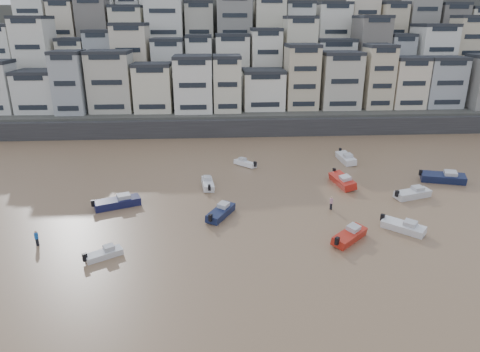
{
  "coord_description": "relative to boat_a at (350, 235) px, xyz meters",
  "views": [
    {
      "loc": [
        0.35,
        -20.37,
        22.54
      ],
      "look_at": [
        3.57,
        30.0,
        4.0
      ],
      "focal_mm": 32.0,
      "sensor_mm": 36.0,
      "label": 1
    }
  ],
  "objects": [
    {
      "name": "person_blue",
      "position": [
        -33.26,
        1.08,
        0.12
      ],
      "size": [
        0.44,
        0.44,
        1.74
      ],
      "primitive_type": null,
      "color": "#1651A8",
      "rests_on": "ground"
    },
    {
      "name": "harbor_wall",
      "position": [
        -4.76,
        45.18,
        1.0
      ],
      "size": [
        140.0,
        3.0,
        3.5
      ],
      "primitive_type": "cube",
      "color": "#38383A",
      "rests_on": "ground"
    },
    {
      "name": "boat_a",
      "position": [
        0.0,
        0.0,
        0.0
      ],
      "size": [
        5.22,
        5.06,
        1.49
      ],
      "primitive_type": null,
      "rotation": [
        0.0,
        0.0,
        0.75
      ],
      "color": "#B42216",
      "rests_on": "ground"
    },
    {
      "name": "boat_b",
      "position": [
        6.73,
        1.78,
        -0.04
      ],
      "size": [
        4.93,
        4.82,
        1.42
      ],
      "primitive_type": null,
      "rotation": [
        0.0,
        0.0,
        -0.76
      ],
      "color": "silver",
      "rests_on": "ground"
    },
    {
      "name": "boat_k",
      "position": [
        -26.83,
        10.62,
        0.1
      ],
      "size": [
        6.55,
        4.28,
        1.7
      ],
      "primitive_type": null,
      "rotation": [
        0.0,
        0.0,
        0.39
      ],
      "color": "#14163E",
      "rests_on": "ground"
    },
    {
      "name": "boat_g",
      "position": [
        19.09,
        16.55,
        0.17
      ],
      "size": [
        7.04,
        4.02,
        1.83
      ],
      "primitive_type": null,
      "rotation": [
        0.0,
        0.0,
        -0.29
      ],
      "color": "#131B3C",
      "rests_on": "ground"
    },
    {
      "name": "boat_f",
      "position": [
        -15.39,
        16.75,
        -0.06
      ],
      "size": [
        2.14,
        5.19,
        1.38
      ],
      "primitive_type": null,
      "rotation": [
        0.0,
        0.0,
        1.67
      ],
      "color": "silver",
      "rests_on": "ground"
    },
    {
      "name": "boat_e",
      "position": [
        3.98,
        16.26,
        0.1
      ],
      "size": [
        2.92,
        6.46,
        1.7
      ],
      "primitive_type": null,
      "rotation": [
        0.0,
        0.0,
        -1.42
      ],
      "color": "#AF1F15",
      "rests_on": "ground"
    },
    {
      "name": "boat_d",
      "position": [
        12.09,
        11.18,
        0.02
      ],
      "size": [
        5.93,
        3.48,
        1.54
      ],
      "primitive_type": null,
      "rotation": [
        0.0,
        0.0,
        0.31
      ],
      "color": "silver",
      "rests_on": "ground"
    },
    {
      "name": "boat_j",
      "position": [
        -25.63,
        -1.88,
        -0.21
      ],
      "size": [
        4.06,
        3.19,
        1.08
      ],
      "primitive_type": null,
      "rotation": [
        0.0,
        0.0,
        0.55
      ],
      "color": "silver",
      "rests_on": "ground"
    },
    {
      "name": "boat_c",
      "position": [
        -13.74,
        6.95,
        0.0
      ],
      "size": [
        4.19,
        5.72,
        1.5
      ],
      "primitive_type": null,
      "rotation": [
        0.0,
        0.0,
        1.08
      ],
      "color": "#141D40",
      "rests_on": "ground"
    },
    {
      "name": "person_pink",
      "position": [
        0.16,
        8.15,
        0.12
      ],
      "size": [
        0.44,
        0.44,
        1.74
      ],
      "primitive_type": null,
      "color": "#B98295",
      "rests_on": "ground"
    },
    {
      "name": "boat_h",
      "position": [
        -9.33,
        25.83,
        -0.15
      ],
      "size": [
        4.11,
        4.13,
        1.2
      ],
      "primitive_type": null,
      "rotation": [
        0.0,
        0.0,
        2.35
      ],
      "color": "white",
      "rests_on": "ground"
    },
    {
      "name": "boat_i",
      "position": [
        7.7,
        26.94,
        0.09
      ],
      "size": [
        2.33,
        6.21,
        1.67
      ],
      "primitive_type": null,
      "rotation": [
        0.0,
        0.0,
        -1.52
      ],
      "color": "silver",
      "rests_on": "ground"
    },
    {
      "name": "hillside",
      "position": [
        -0.03,
        85.02,
        12.26
      ],
      "size": [
        141.04,
        66.0,
        50.0
      ],
      "color": "#4C4C47",
      "rests_on": "ground"
    }
  ]
}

